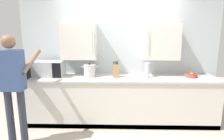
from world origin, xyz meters
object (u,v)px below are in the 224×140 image
microwave_oven (47,69)px  stock_pot (90,71)px  fruit_bowl (191,75)px  thermos_flask (147,70)px  knife_block (116,71)px  person_figure (13,81)px

microwave_oven → stock_pot: bearing=-0.4°
microwave_oven → fruit_bowl: bearing=-0.1°
thermos_flask → fruit_bowl: bearing=2.7°
fruit_bowl → microwave_oven: bearing=179.9°
fruit_bowl → knife_block: size_ratio=0.68×
thermos_flask → knife_block: size_ratio=0.89×
stock_pot → person_figure: person_figure is taller
stock_pot → knife_block: bearing=-2.5°
fruit_bowl → thermos_flask: (-0.86, -0.04, 0.10)m
knife_block → stock_pot: 0.51m
microwave_oven → fruit_bowl: 2.82m
knife_block → person_figure: (-1.55, -0.85, -0.00)m
stock_pot → person_figure: size_ratio=0.19×
microwave_oven → knife_block: (1.35, -0.03, -0.02)m
knife_block → person_figure: person_figure is taller
microwave_oven → stock_pot: size_ratio=2.39×
fruit_bowl → stock_pot: (-1.97, 0.00, 0.08)m
stock_pot → fruit_bowl: bearing=-0.0°
fruit_bowl → thermos_flask: size_ratio=0.76×
person_figure → fruit_bowl: bearing=16.1°
knife_block → stock_pot: size_ratio=1.00×
person_figure → stock_pot: bearing=40.1°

